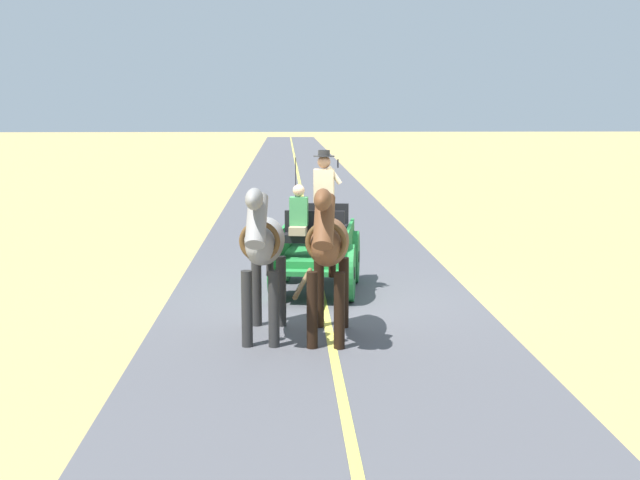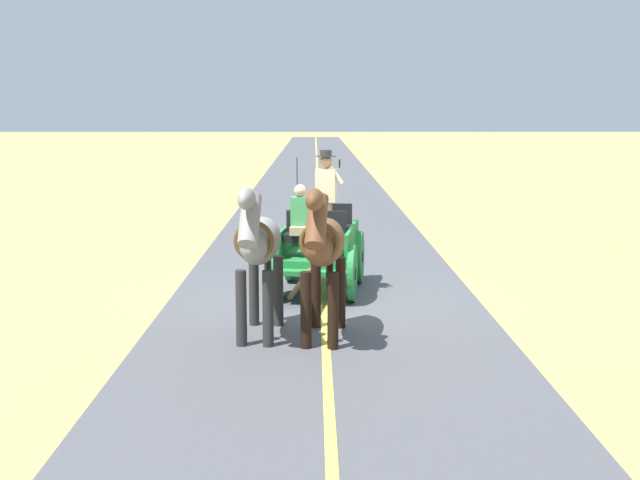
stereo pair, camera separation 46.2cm
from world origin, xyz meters
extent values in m
plane|color=tan|center=(0.00, 0.00, 0.00)|extent=(200.00, 200.00, 0.00)
cube|color=#4C4C51|center=(0.00, 0.00, 0.00)|extent=(5.22, 160.00, 0.01)
cube|color=#DBCC4C|center=(0.00, 0.00, 0.01)|extent=(0.12, 160.00, 0.00)
cube|color=#1E7233|center=(0.07, -0.67, 0.66)|extent=(1.49, 2.34, 0.12)
cube|color=#1E7233|center=(-0.50, -0.59, 0.94)|extent=(0.34, 2.08, 0.44)
cube|color=#1E7233|center=(0.63, -0.74, 0.94)|extent=(0.34, 2.08, 0.44)
cube|color=#1E7233|center=(0.23, 0.54, 0.56)|extent=(1.10, 0.38, 0.08)
cube|color=#1E7233|center=(-0.10, -1.85, 0.48)|extent=(0.74, 0.30, 0.06)
cube|color=black|center=(0.15, -0.07, 1.04)|extent=(1.06, 0.49, 0.14)
cube|color=black|center=(0.12, -0.24, 1.26)|extent=(1.02, 0.22, 0.44)
cube|color=black|center=(0.00, -1.16, 1.04)|extent=(1.06, 0.49, 0.14)
cube|color=black|center=(-0.03, -1.33, 1.26)|extent=(1.02, 0.22, 0.44)
cylinder|color=#1E7233|center=(-0.48, 0.19, 0.48)|extent=(0.23, 0.96, 0.96)
cylinder|color=black|center=(-0.48, 0.19, 0.48)|extent=(0.15, 0.23, 0.21)
cylinder|color=#1E7233|center=(0.81, 0.01, 0.48)|extent=(0.23, 0.96, 0.96)
cylinder|color=black|center=(0.81, 0.01, 0.48)|extent=(0.15, 0.23, 0.21)
cylinder|color=#1E7233|center=(-0.68, -1.34, 0.48)|extent=(0.23, 0.96, 0.96)
cylinder|color=black|center=(-0.68, -1.34, 0.48)|extent=(0.15, 0.23, 0.21)
cylinder|color=#1E7233|center=(0.61, -1.52, 0.48)|extent=(0.23, 0.96, 0.96)
cylinder|color=black|center=(0.61, -1.52, 0.48)|extent=(0.15, 0.23, 0.21)
cylinder|color=brown|center=(0.36, 1.51, 0.61)|extent=(0.34, 1.99, 0.07)
cylinder|color=black|center=(0.44, -0.11, 1.74)|extent=(0.02, 0.02, 1.30)
cylinder|color=#998466|center=(-0.04, -0.32, 1.17)|extent=(0.22, 0.22, 0.90)
cube|color=tan|center=(-0.04, -0.32, 1.90)|extent=(0.37, 0.26, 0.56)
sphere|color=#9E7051|center=(-0.04, -0.32, 2.30)|extent=(0.22, 0.22, 0.22)
cylinder|color=black|center=(-0.04, -0.32, 2.40)|extent=(0.36, 0.36, 0.01)
cylinder|color=black|center=(-0.04, -0.32, 2.45)|extent=(0.20, 0.20, 0.10)
cylinder|color=tan|center=(-0.21, -0.25, 2.08)|extent=(0.27, 0.11, 0.32)
cube|color=black|center=(-0.27, -0.23, 2.28)|extent=(0.03, 0.07, 0.14)
cube|color=#998466|center=(0.41, 0.02, 1.18)|extent=(0.32, 0.35, 0.14)
cube|color=#387F47|center=(0.39, -0.10, 1.49)|extent=(0.32, 0.24, 0.48)
sphere|color=tan|center=(0.39, -0.10, 1.84)|extent=(0.20, 0.20, 0.20)
ellipsoid|color=brown|center=(0.02, 2.37, 1.37)|extent=(0.75, 1.62, 0.64)
cylinder|color=black|center=(-0.09, 2.93, 0.53)|extent=(0.15, 0.15, 1.05)
cylinder|color=black|center=(0.27, 2.89, 0.53)|extent=(0.15, 0.15, 1.05)
cylinder|color=black|center=(-0.23, 1.85, 0.53)|extent=(0.15, 0.15, 1.05)
cylinder|color=black|center=(0.13, 1.80, 0.53)|extent=(0.15, 0.15, 1.05)
cylinder|color=brown|center=(0.13, 3.21, 1.77)|extent=(0.34, 0.68, 0.73)
ellipsoid|color=brown|center=(0.15, 3.42, 2.07)|extent=(0.29, 0.56, 0.28)
cube|color=black|center=(0.12, 3.19, 1.81)|extent=(0.12, 0.51, 0.56)
cylinder|color=black|center=(-0.07, 1.63, 1.07)|extent=(0.11, 0.11, 0.70)
torus|color=brown|center=(0.09, 2.91, 1.45)|extent=(0.55, 0.14, 0.55)
ellipsoid|color=gray|center=(0.92, 2.25, 1.37)|extent=(0.69, 1.60, 0.64)
cylinder|color=#272726|center=(0.78, 2.81, 0.53)|extent=(0.15, 0.15, 1.05)
cylinder|color=#272726|center=(1.15, 2.77, 0.53)|extent=(0.15, 0.15, 1.05)
cylinder|color=#272726|center=(0.69, 1.72, 0.53)|extent=(0.15, 0.15, 1.05)
cylinder|color=#272726|center=(1.05, 1.69, 0.53)|extent=(0.15, 0.15, 1.05)
cylinder|color=gray|center=(0.99, 3.09, 1.77)|extent=(0.31, 0.67, 0.73)
ellipsoid|color=gray|center=(1.01, 3.31, 2.07)|extent=(0.26, 0.56, 0.28)
cube|color=#272726|center=(0.99, 3.07, 1.81)|extent=(0.10, 0.51, 0.56)
cylinder|color=#272726|center=(0.86, 1.51, 1.07)|extent=(0.11, 0.11, 0.70)
torus|color=brown|center=(0.96, 2.79, 1.45)|extent=(0.55, 0.12, 0.55)
camera|label=1|loc=(0.62, 13.57, 3.20)|focal=46.07mm
camera|label=2|loc=(0.15, 13.58, 3.20)|focal=46.07mm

